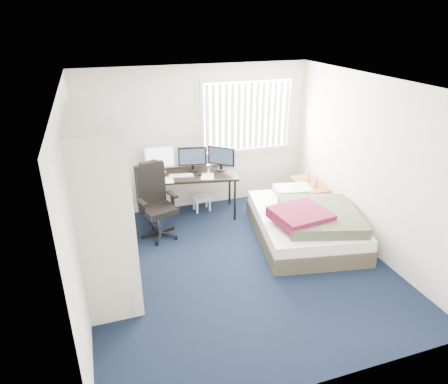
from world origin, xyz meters
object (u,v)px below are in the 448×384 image
nightstand (309,187)px  bed (306,222)px  office_chair (156,208)px  desk (190,171)px

nightstand → bed: (-0.50, -0.81, -0.21)m
nightstand → office_chair: bearing=179.1°
desk → bed: 2.10m
office_chair → nightstand: office_chair is taller
office_chair → bed: 2.35m
bed → office_chair: bearing=158.6°
desk → bed: bearing=-43.1°
office_chair → bed: size_ratio=0.55×
office_chair → nightstand: size_ratio=1.45×
desk → nightstand: desk is taller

